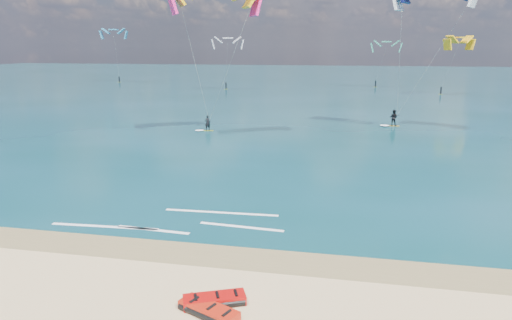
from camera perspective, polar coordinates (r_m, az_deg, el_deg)
The scene contains 9 objects.
ground at distance 56.42m, azimuth 2.30°, elevation 4.83°, with size 320.00×320.00×0.00m, color tan.
wet_sand_strip at distance 21.87m, azimuth -12.90°, elevation -10.81°, with size 320.00×2.40×0.01m, color brown.
sea at distance 119.68m, azimuth 7.04°, elevation 9.67°, with size 320.00×200.00×0.04m, color #0A383B.
packed_kite_left at distance 17.38m, azimuth -5.20°, elevation -17.49°, with size 2.44×1.08×0.39m, color #BB0C09, non-canonical shape.
packed_kite_mid at distance 16.83m, azimuth -5.91°, elevation -18.66°, with size 2.45×1.07×0.39m, color red, non-canonical shape.
kitesurfer_main at distance 46.08m, azimuth -5.63°, elevation 12.77°, with size 9.84×8.84×15.71m.
kitesurfer_far at distance 51.72m, azimuth 19.16°, elevation 12.66°, with size 9.02×8.67×16.20m.
shoreline_foam at distance 24.54m, azimuth -9.34°, elevation -7.71°, with size 12.05×3.61×0.01m.
distant_kites at distance 98.27m, azimuth 2.13°, elevation 12.02°, with size 80.42×19.49×12.79m.
Camera 1 is at (8.39, -15.04, 9.09)m, focal length 32.00 mm.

